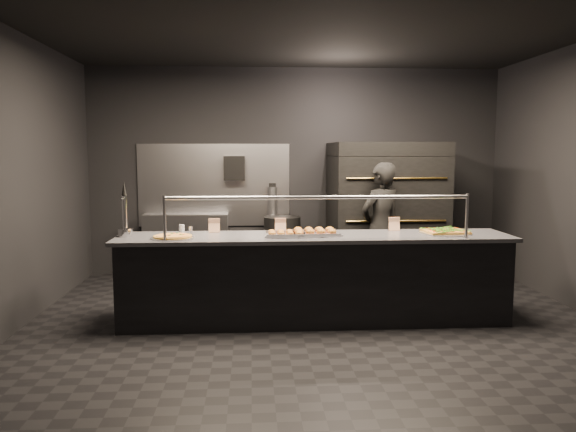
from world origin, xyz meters
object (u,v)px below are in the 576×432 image
object	(u,v)px
round_pizza	(173,237)
prep_shelf	(186,245)
towel_dispenser	(234,168)
fire_extinguisher	(272,202)
pizza_oven	(385,211)
beer_tap	(125,221)
square_pizza	(445,232)
worker	(380,228)
slider_tray_b	(315,232)
slider_tray_a	(285,234)
trash_bin	(282,247)
service_counter	(315,278)

from	to	relation	value
round_pizza	prep_shelf	bearing A→B (deg)	93.51
towel_dispenser	fire_extinguisher	distance (m)	0.74
pizza_oven	beer_tap	size ratio (longest dim) A/B	3.36
square_pizza	worker	world-z (taller)	worker
pizza_oven	fire_extinguisher	size ratio (longest dim) A/B	3.78
fire_extinguisher	worker	distance (m)	1.84
pizza_oven	worker	distance (m)	0.82
slider_tray_b	fire_extinguisher	bearing A→B (deg)	98.27
beer_tap	slider_tray_a	distance (m)	1.65
prep_shelf	round_pizza	xyz separation A→B (m)	(0.15, -2.44, 0.49)
beer_tap	worker	size ratio (longest dim) A/B	0.34
pizza_oven	towel_dispenser	xyz separation A→B (m)	(-2.10, 0.49, 0.58)
pizza_oven	trash_bin	world-z (taller)	pizza_oven
fire_extinguisher	square_pizza	distance (m)	2.95
pizza_oven	worker	world-z (taller)	pizza_oven
beer_tap	fire_extinguisher	bearing A→B (deg)	56.00
round_pizza	trash_bin	bearing A→B (deg)	61.48
slider_tray_b	pizza_oven	bearing A→B (deg)	57.80
prep_shelf	worker	xyz separation A→B (m)	(2.56, -1.19, 0.38)
beer_tap	square_pizza	bearing A→B (deg)	0.02
round_pizza	towel_dispenser	bearing A→B (deg)	77.65
pizza_oven	square_pizza	bearing A→B (deg)	-83.90
service_counter	round_pizza	bearing A→B (deg)	-175.20
round_pizza	trash_bin	xyz separation A→B (m)	(1.23, 2.26, -0.50)
slider_tray_a	worker	distance (m)	1.74
pizza_oven	fire_extinguisher	distance (m)	1.63
service_counter	beer_tap	distance (m)	2.05
towel_dispenser	worker	world-z (taller)	towel_dispenser
service_counter	round_pizza	xyz separation A→B (m)	(-1.45, -0.12, 0.47)
pizza_oven	slider_tray_a	size ratio (longest dim) A/B	4.42
towel_dispenser	slider_tray_a	size ratio (longest dim) A/B	0.81
slider_tray_b	round_pizza	bearing A→B (deg)	-175.43
service_counter	worker	world-z (taller)	worker
fire_extinguisher	slider_tray_b	distance (m)	2.43
worker	trash_bin	bearing A→B (deg)	-71.68
slider_tray_a	round_pizza	bearing A→B (deg)	-176.93
prep_shelf	round_pizza	world-z (taller)	round_pizza
worker	prep_shelf	bearing A→B (deg)	-56.10
square_pizza	worker	size ratio (longest dim) A/B	0.32
towel_dispenser	square_pizza	bearing A→B (deg)	-45.75
prep_shelf	slider_tray_b	world-z (taller)	slider_tray_b
service_counter	slider_tray_b	xyz separation A→B (m)	(-0.00, -0.01, 0.49)
round_pizza	slider_tray_b	size ratio (longest dim) A/B	0.78
pizza_oven	round_pizza	bearing A→B (deg)	-142.66
pizza_oven	square_pizza	distance (m)	1.88
slider_tray_a	worker	world-z (taller)	worker
towel_dispenser	slider_tray_b	bearing A→B (deg)	-69.42
slider_tray_b	square_pizza	bearing A→B (deg)	1.45
towel_dispenser	worker	xyz separation A→B (m)	(1.86, -1.26, -0.72)
service_counter	round_pizza	size ratio (longest dim) A/B	9.29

